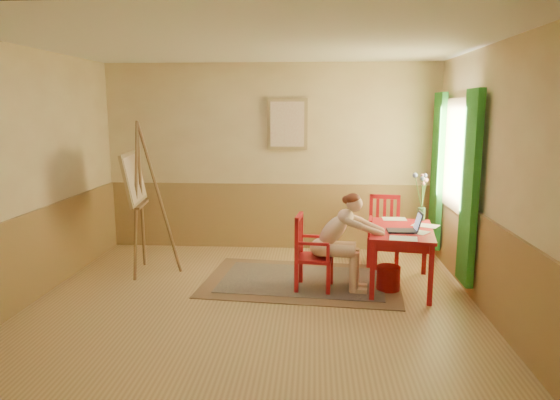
# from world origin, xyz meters

# --- Properties ---
(room) EXTENTS (5.04, 4.54, 2.84)m
(room) POSITION_xyz_m (0.00, 0.00, 1.40)
(room) COLOR tan
(room) RESTS_ON ground
(wainscot) EXTENTS (5.00, 4.50, 1.00)m
(wainscot) POSITION_xyz_m (0.00, 0.80, 0.50)
(wainscot) COLOR #9F7E4D
(wainscot) RESTS_ON room
(window) EXTENTS (0.12, 2.01, 2.20)m
(window) POSITION_xyz_m (2.42, 1.10, 1.35)
(window) COLOR white
(window) RESTS_ON room
(wall_portrait) EXTENTS (0.60, 0.05, 0.76)m
(wall_portrait) POSITION_xyz_m (0.25, 2.20, 1.90)
(wall_portrait) COLOR #9C8054
(wall_portrait) RESTS_ON room
(rug) EXTENTS (2.54, 1.82, 0.02)m
(rug) POSITION_xyz_m (0.52, 0.65, 0.01)
(rug) COLOR #8C7251
(rug) RESTS_ON room
(table) EXTENTS (0.89, 1.29, 0.72)m
(table) POSITION_xyz_m (1.71, 0.54, 0.63)
(table) COLOR red
(table) RESTS_ON room
(chair_left) EXTENTS (0.46, 0.45, 0.91)m
(chair_left) POSITION_xyz_m (0.62, 0.38, 0.45)
(chair_left) COLOR red
(chair_left) RESTS_ON room
(chair_back) EXTENTS (0.48, 0.49, 0.95)m
(chair_back) POSITION_xyz_m (1.62, 1.46, 0.48)
(chair_back) COLOR red
(chair_back) RESTS_ON room
(figure) EXTENTS (0.89, 0.43, 1.18)m
(figure) POSITION_xyz_m (0.96, 0.35, 0.65)
(figure) COLOR beige
(figure) RESTS_ON room
(laptop) EXTENTS (0.39, 0.23, 0.24)m
(laptop) POSITION_xyz_m (1.74, 0.40, 0.77)
(laptop) COLOR #1E2338
(laptop) RESTS_ON table
(papers) EXTENTS (0.73, 1.26, 0.00)m
(papers) POSITION_xyz_m (1.80, 0.57, 0.72)
(papers) COLOR white
(papers) RESTS_ON table
(vase) EXTENTS (0.21, 0.31, 0.61)m
(vase) POSITION_xyz_m (2.03, 1.06, 1.00)
(vase) COLOR #3F724C
(vase) RESTS_ON table
(wastebasket) EXTENTS (0.28, 0.28, 0.30)m
(wastebasket) POSITION_xyz_m (1.55, 0.40, 0.15)
(wastebasket) COLOR #A31316
(wastebasket) RESTS_ON room
(easel) EXTENTS (0.71, 0.89, 1.99)m
(easel) POSITION_xyz_m (-1.61, 0.88, 1.18)
(easel) COLOR brown
(easel) RESTS_ON room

